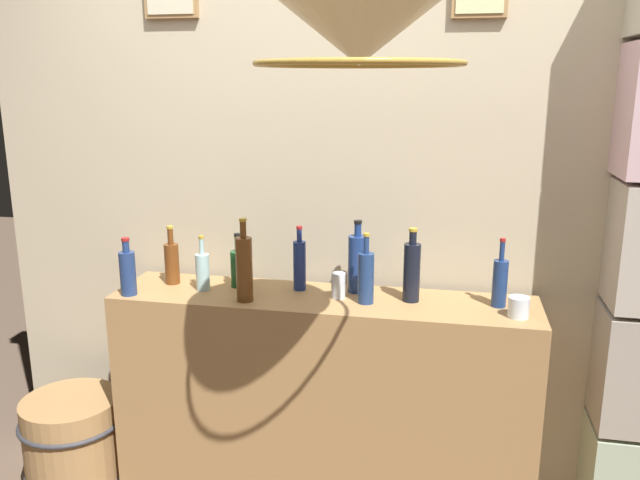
# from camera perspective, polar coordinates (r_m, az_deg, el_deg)

# --- Properties ---
(panelled_rear_partition) EXTENTS (3.10, 0.15, 2.51)m
(panelled_rear_partition) POSITION_cam_1_polar(r_m,az_deg,el_deg) (2.77, 1.33, 3.74)
(panelled_rear_partition) COLOR #BCAD8E
(panelled_rear_partition) RESTS_ON ground
(bar_shelf_unit) EXTENTS (1.72, 0.38, 0.97)m
(bar_shelf_unit) POSITION_cam_1_polar(r_m,az_deg,el_deg) (2.80, 0.21, -14.55)
(bar_shelf_unit) COLOR #9E7547
(bar_shelf_unit) RESTS_ON ground
(liquor_bottle_gin) EXTENTS (0.06, 0.06, 0.23)m
(liquor_bottle_gin) POSITION_cam_1_polar(r_m,az_deg,el_deg) (2.71, -10.36, -2.69)
(liquor_bottle_gin) COLOR #A3CECE
(liquor_bottle_gin) RESTS_ON bar_shelf_unit
(liquor_bottle_bourbon) EXTENTS (0.06, 0.06, 0.23)m
(liquor_bottle_bourbon) POSITION_cam_1_polar(r_m,az_deg,el_deg) (2.73, -7.28, -2.41)
(liquor_bottle_bourbon) COLOR #184F22
(liquor_bottle_bourbon) RESTS_ON bar_shelf_unit
(liquor_bottle_rum) EXTENTS (0.06, 0.06, 0.27)m
(liquor_bottle_rum) POSITION_cam_1_polar(r_m,az_deg,el_deg) (2.56, 15.66, -3.58)
(liquor_bottle_rum) COLOR navy
(liquor_bottle_rum) RESTS_ON bar_shelf_unit
(liquor_bottle_port) EXTENTS (0.05, 0.05, 0.27)m
(liquor_bottle_port) POSITION_cam_1_polar(r_m,az_deg,el_deg) (2.66, -1.83, -2.15)
(liquor_bottle_port) COLOR navy
(liquor_bottle_port) RESTS_ON bar_shelf_unit
(liquor_bottle_rye) EXTENTS (0.07, 0.07, 0.30)m
(liquor_bottle_rye) POSITION_cam_1_polar(r_m,az_deg,el_deg) (2.55, 8.14, -2.72)
(liquor_bottle_rye) COLOR black
(liquor_bottle_rye) RESTS_ON bar_shelf_unit
(liquor_bottle_vodka) EXTENTS (0.06, 0.06, 0.25)m
(liquor_bottle_vodka) POSITION_cam_1_polar(r_m,az_deg,el_deg) (2.82, -13.00, -1.90)
(liquor_bottle_vodka) COLOR brown
(liquor_bottle_vodka) RESTS_ON bar_shelf_unit
(liquor_bottle_mezcal) EXTENTS (0.06, 0.06, 0.24)m
(liquor_bottle_mezcal) POSITION_cam_1_polar(r_m,az_deg,el_deg) (2.72, -16.68, -2.71)
(liquor_bottle_mezcal) COLOR navy
(liquor_bottle_mezcal) RESTS_ON bar_shelf_unit
(liquor_bottle_amaro) EXTENTS (0.06, 0.06, 0.28)m
(liquor_bottle_amaro) POSITION_cam_1_polar(r_m,az_deg,el_deg) (2.51, 4.09, -3.27)
(liquor_bottle_amaro) COLOR navy
(liquor_bottle_amaro) RESTS_ON bar_shelf_unit
(liquor_bottle_scotch) EXTENTS (0.08, 0.08, 0.30)m
(liquor_bottle_scotch) POSITION_cam_1_polar(r_m,az_deg,el_deg) (2.64, 3.34, -2.03)
(liquor_bottle_scotch) COLOR navy
(liquor_bottle_scotch) RESTS_ON bar_shelf_unit
(liquor_bottle_vermouth) EXTENTS (0.07, 0.07, 0.33)m
(liquor_bottle_vermouth) POSITION_cam_1_polar(r_m,az_deg,el_deg) (2.54, -6.74, -2.47)
(liquor_bottle_vermouth) COLOR brown
(liquor_bottle_vermouth) RESTS_ON bar_shelf_unit
(glass_tumbler_rocks) EXTENTS (0.06, 0.06, 0.10)m
(glass_tumbler_rocks) POSITION_cam_1_polar(r_m,az_deg,el_deg) (2.58, 1.64, -4.05)
(glass_tumbler_rocks) COLOR silver
(glass_tumbler_rocks) RESTS_ON bar_shelf_unit
(glass_tumbler_highball) EXTENTS (0.08, 0.08, 0.08)m
(glass_tumbler_highball) POSITION_cam_1_polar(r_m,az_deg,el_deg) (2.49, 17.19, -5.71)
(glass_tumbler_highball) COLOR silver
(glass_tumbler_highball) RESTS_ON bar_shelf_unit
(pendant_lamp) EXTENTS (0.57, 0.57, 0.61)m
(pendant_lamp) POSITION_cam_1_polar(r_m,az_deg,el_deg) (1.80, 3.52, 18.43)
(pendant_lamp) COLOR beige
(wooden_barrel) EXTENTS (0.45, 0.45, 0.47)m
(wooden_barrel) POSITION_cam_1_polar(r_m,az_deg,el_deg) (3.21, -20.95, -16.75)
(wooden_barrel) COLOR #9E7547
(wooden_barrel) RESTS_ON ground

